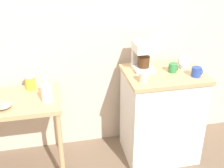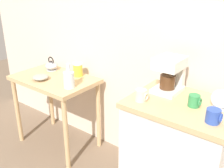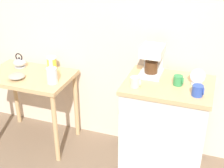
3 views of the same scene
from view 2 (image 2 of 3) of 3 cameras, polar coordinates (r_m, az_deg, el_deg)
name	(u,v)px [view 2 (image 2 of 3)]	position (r m, az deg, el deg)	size (l,w,h in m)	color
back_wall	(152,14)	(2.26, 8.60, 14.62)	(4.40, 0.10, 2.80)	beige
wooden_table	(55,88)	(2.71, -12.13, -0.84)	(0.82, 0.53, 0.76)	tan
kitchen_counter	(177,158)	(2.07, 13.80, -15.17)	(0.71, 0.55, 0.91)	white
bowl_stoneware	(41,77)	(2.63, -15.10, 1.44)	(0.15, 0.15, 0.05)	#9E998C
teakettle	(52,66)	(2.86, -12.85, 3.80)	(0.16, 0.13, 0.15)	#B2B5BA
glass_carafe_vase	(69,79)	(2.38, -9.23, 1.03)	(0.10, 0.10, 0.22)	silver
canister_enamel	(78,70)	(2.65, -7.33, 3.10)	(0.10, 0.10, 0.13)	gold
coffee_maker	(170,73)	(1.95, 12.38, 2.42)	(0.18, 0.22, 0.26)	white
mug_blue	(213,116)	(1.64, 20.95, -6.45)	(0.09, 0.08, 0.08)	#2D4CAD
mug_small_cream	(141,95)	(1.80, 6.29, -2.43)	(0.09, 0.08, 0.08)	beige
mug_tall_green	(194,101)	(1.79, 17.27, -3.46)	(0.08, 0.07, 0.08)	#338C4C
table_clock	(221,101)	(1.81, 22.28, -3.31)	(0.12, 0.06, 0.13)	#B2B5BA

